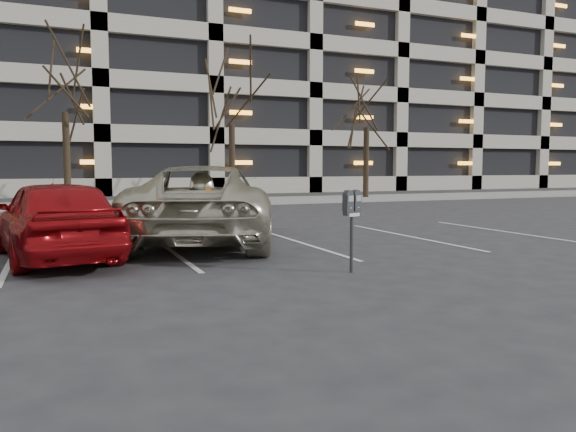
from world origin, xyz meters
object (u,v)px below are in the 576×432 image
tree_d (367,84)px  car_red (56,219)px  tree_c (231,77)px  parking_meter (352,211)px  suv_silver (204,204)px  tree_b (63,54)px

tree_d → car_red: size_ratio=1.88×
tree_d → car_red: bearing=-135.7°
tree_c → parking_meter: 18.03m
suv_silver → car_red: suv_silver is taller
parking_meter → suv_silver: bearing=89.2°
tree_c → tree_d: bearing=0.0°
parking_meter → suv_silver: size_ratio=0.19×
car_red → tree_b: bearing=-101.1°
tree_d → tree_b: bearing=180.0°
tree_d → parking_meter: bearing=-120.9°
tree_d → suv_silver: size_ratio=1.22×
tree_b → suv_silver: bearing=-78.9°
tree_b → parking_meter: 18.27m
tree_d → parking_meter: tree_d is taller
tree_d → parking_meter: size_ratio=6.37×
tree_c → car_red: bearing=-117.8°
tree_c → parking_meter: bearing=-100.7°
tree_b → tree_d: tree_b is taller
tree_b → parking_meter: size_ratio=6.81×
tree_c → car_red: tree_c is taller
parking_meter → tree_c: bearing=62.1°
tree_d → parking_meter: (-10.24, -17.11, -4.80)m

